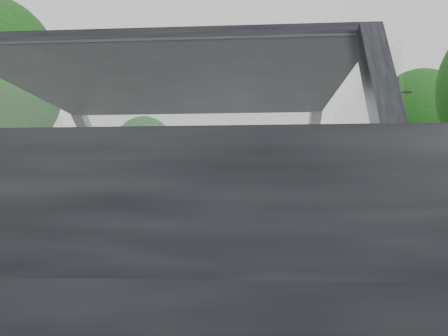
# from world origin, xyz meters

# --- Properties ---
(subject_car) EXTENTS (1.80, 4.00, 1.45)m
(subject_car) POSITION_xyz_m (0.00, 0.00, 0.72)
(subject_car) COLOR black
(subject_car) RESTS_ON ground
(dashboard) EXTENTS (1.58, 0.45, 0.30)m
(dashboard) POSITION_xyz_m (0.00, 0.62, 0.85)
(dashboard) COLOR black
(dashboard) RESTS_ON subject_car
(driver_seat) EXTENTS (0.50, 0.72, 0.42)m
(driver_seat) POSITION_xyz_m (-0.40, -0.29, 0.88)
(driver_seat) COLOR black
(driver_seat) RESTS_ON subject_car
(passenger_seat) EXTENTS (0.50, 0.72, 0.42)m
(passenger_seat) POSITION_xyz_m (0.40, -0.29, 0.88)
(passenger_seat) COLOR black
(passenger_seat) RESTS_ON subject_car
(steering_wheel) EXTENTS (0.36, 0.36, 0.04)m
(steering_wheel) POSITION_xyz_m (-0.40, 0.33, 0.92)
(steering_wheel) COLOR black
(steering_wheel) RESTS_ON dashboard
(cat) EXTENTS (0.63, 0.26, 0.27)m
(cat) POSITION_xyz_m (0.16, 0.58, 1.09)
(cat) COLOR slate
(cat) RESTS_ON dashboard
(guardrail) EXTENTS (0.05, 90.00, 0.32)m
(guardrail) POSITION_xyz_m (4.30, 10.00, 0.58)
(guardrail) COLOR gray
(guardrail) RESTS_ON ground
(other_car) EXTENTS (1.95, 4.37, 1.40)m
(other_car) POSITION_xyz_m (0.52, 24.57, 0.70)
(other_car) COLOR silver
(other_car) RESTS_ON ground
(highway_sign) EXTENTS (0.16, 0.99, 2.46)m
(highway_sign) POSITION_xyz_m (5.33, 21.02, 1.23)
(highway_sign) COLOR #145024
(highway_sign) RESTS_ON ground
(utility_pole) EXTENTS (0.31, 0.31, 7.43)m
(utility_pole) POSITION_xyz_m (7.83, 20.00, 3.72)
(utility_pole) COLOR black
(utility_pole) RESTS_ON ground
(tree_2) EXTENTS (4.98, 4.98, 6.95)m
(tree_2) POSITION_xyz_m (10.79, 30.31, 3.48)
(tree_2) COLOR #0F4011
(tree_2) RESTS_ON ground
(tree_3) EXTENTS (6.88, 6.88, 10.10)m
(tree_3) POSITION_xyz_m (12.11, 28.16, 5.05)
(tree_3) COLOR #0F4011
(tree_3) RESTS_ON ground
(tree_6) EXTENTS (6.12, 6.12, 7.37)m
(tree_6) POSITION_xyz_m (-7.70, 29.36, 3.69)
(tree_6) COLOR #0F4011
(tree_6) RESTS_ON ground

